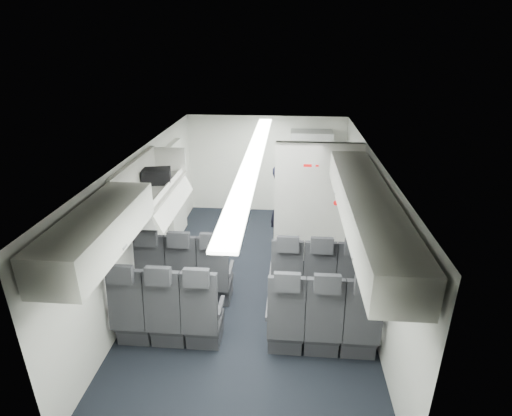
% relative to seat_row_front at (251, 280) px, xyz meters
% --- Properties ---
extents(cabin_shell, '(3.41, 6.01, 2.16)m').
position_rel_seat_row_front_xyz_m(cabin_shell, '(0.00, 0.53, 0.72)').
color(cabin_shell, black).
rests_on(cabin_shell, ground).
extents(seat_row_front, '(3.33, 0.56, 1.24)m').
position_rel_seat_row_front_xyz_m(seat_row_front, '(0.00, 0.00, 0.00)').
color(seat_row_front, black).
rests_on(seat_row_front, cabin_shell).
extents(seat_row_mid, '(3.33, 0.56, 1.24)m').
position_rel_seat_row_front_xyz_m(seat_row_mid, '(0.00, -0.90, 0.00)').
color(seat_row_mid, black).
rests_on(seat_row_mid, cabin_shell).
extents(overhead_bin_left_rear, '(0.53, 1.80, 0.40)m').
position_rel_seat_row_front_xyz_m(overhead_bin_left_rear, '(-1.40, -1.47, 1.46)').
color(overhead_bin_left_rear, silver).
rests_on(overhead_bin_left_rear, cabin_shell).
extents(overhead_bin_left_front_open, '(0.64, 1.70, 0.72)m').
position_rel_seat_row_front_xyz_m(overhead_bin_left_front_open, '(-1.44, 0.28, 1.33)').
color(overhead_bin_left_front_open, '#9E9E93').
rests_on(overhead_bin_left_front_open, cabin_shell).
extents(overhead_bin_right_rear, '(0.53, 1.80, 0.40)m').
position_rel_seat_row_front_xyz_m(overhead_bin_right_rear, '(1.40, -1.47, 1.46)').
color(overhead_bin_right_rear, silver).
rests_on(overhead_bin_right_rear, cabin_shell).
extents(overhead_bin_right_front, '(0.53, 1.70, 0.40)m').
position_rel_seat_row_front_xyz_m(overhead_bin_right_front, '(1.40, 0.28, 1.46)').
color(overhead_bin_right_front, silver).
rests_on(overhead_bin_right_front, cabin_shell).
extents(bulkhead_partition, '(1.40, 0.15, 2.13)m').
position_rel_seat_row_front_xyz_m(bulkhead_partition, '(0.98, 1.33, 0.67)').
color(bulkhead_partition, silver).
rests_on(bulkhead_partition, cabin_shell).
extents(galley_unit, '(0.85, 0.52, 1.90)m').
position_rel_seat_row_front_xyz_m(galley_unit, '(0.95, 3.25, 0.55)').
color(galley_unit, '#939399').
rests_on(galley_unit, cabin_shell).
extents(boarding_door, '(0.12, 1.27, 1.86)m').
position_rel_seat_row_front_xyz_m(boarding_door, '(-1.64, 2.09, 0.55)').
color(boarding_door, silver).
rests_on(boarding_door, cabin_shell).
extents(flight_attendant, '(0.42, 0.60, 1.58)m').
position_rel_seat_row_front_xyz_m(flight_attendant, '(0.39, 1.89, 0.39)').
color(flight_attendant, black).
rests_on(flight_attendant, ground).
extents(carry_on_bag, '(0.46, 0.37, 0.24)m').
position_rel_seat_row_front_xyz_m(carry_on_bag, '(-1.43, 0.52, 1.37)').
color(carry_on_bag, black).
rests_on(carry_on_bag, overhead_bin_left_front_open).
extents(papers, '(0.19, 0.05, 0.13)m').
position_rel_seat_row_front_xyz_m(papers, '(0.58, 1.84, 0.69)').
color(papers, white).
rests_on(papers, flight_attendant).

